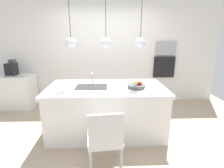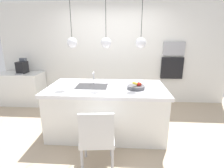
% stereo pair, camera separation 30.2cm
% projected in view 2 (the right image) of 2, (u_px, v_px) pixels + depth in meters
% --- Properties ---
extents(floor, '(6.60, 6.60, 0.00)m').
position_uv_depth(floor, '(107.00, 131.00, 3.29)').
color(floor, tan).
rests_on(floor, ground).
extents(back_wall, '(6.00, 0.10, 2.60)m').
position_uv_depth(back_wall, '(112.00, 54.00, 4.52)').
color(back_wall, silver).
rests_on(back_wall, ground).
extents(kitchen_island, '(2.09, 1.08, 0.89)m').
position_uv_depth(kitchen_island, '(107.00, 109.00, 3.17)').
color(kitchen_island, white).
rests_on(kitchen_island, ground).
extents(sink_basin, '(0.56, 0.40, 0.02)m').
position_uv_depth(sink_basin, '(92.00, 87.00, 3.06)').
color(sink_basin, '#2D2D30').
rests_on(sink_basin, kitchen_island).
extents(faucet, '(0.02, 0.17, 0.22)m').
position_uv_depth(faucet, '(94.00, 76.00, 3.23)').
color(faucet, silver).
rests_on(faucet, kitchen_island).
extents(fruit_bowl, '(0.30, 0.30, 0.16)m').
position_uv_depth(fruit_bowl, '(136.00, 87.00, 2.91)').
color(fruit_bowl, '#4C4C51').
rests_on(fruit_bowl, kitchen_island).
extents(side_counter, '(1.10, 0.60, 0.83)m').
position_uv_depth(side_counter, '(22.00, 88.00, 4.56)').
color(side_counter, white).
rests_on(side_counter, ground).
extents(coffee_machine, '(0.20, 0.35, 0.38)m').
position_uv_depth(coffee_machine, '(22.00, 67.00, 4.39)').
color(coffee_machine, black).
rests_on(coffee_machine, side_counter).
extents(microwave, '(0.54, 0.08, 0.34)m').
position_uv_depth(microwave, '(174.00, 49.00, 4.31)').
color(microwave, '#9E9EA3').
rests_on(microwave, back_wall).
extents(oven, '(0.56, 0.08, 0.56)m').
position_uv_depth(oven, '(172.00, 68.00, 4.45)').
color(oven, black).
rests_on(oven, back_wall).
extents(chair_near, '(0.49, 0.48, 0.90)m').
position_uv_depth(chair_near, '(97.00, 137.00, 2.21)').
color(chair_near, silver).
rests_on(chair_near, ground).
extents(pendant_light_left, '(0.17, 0.17, 0.77)m').
position_uv_depth(pendant_light_left, '(72.00, 43.00, 2.87)').
color(pendant_light_left, silver).
extents(pendant_light_center, '(0.17, 0.17, 0.77)m').
position_uv_depth(pendant_light_center, '(106.00, 43.00, 2.84)').
color(pendant_light_center, silver).
extents(pendant_light_right, '(0.17, 0.17, 0.77)m').
position_uv_depth(pendant_light_right, '(141.00, 43.00, 2.80)').
color(pendant_light_right, silver).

